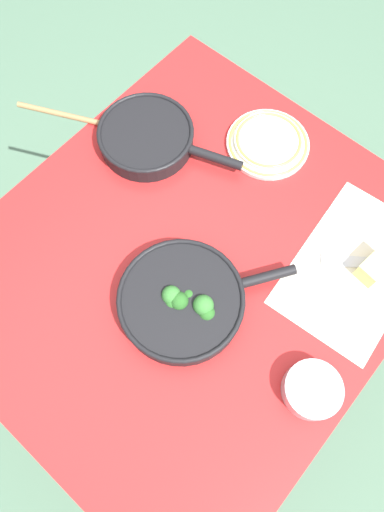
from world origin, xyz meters
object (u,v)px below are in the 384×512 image
object	(u,v)px
dinner_plate_stack	(268,142)
skillet_broccoli	(183,300)
cheese_block	(376,266)
skillet_eggs	(147,137)
wooden_spoon	(102,123)
prep_bowl_steel	(312,390)

from	to	relation	value
dinner_plate_stack	skillet_broccoli	bearing A→B (deg)	-165.94
cheese_block	dinner_plate_stack	distance (m)	0.42
skillet_broccoli	skillet_eggs	xyz separation A→B (m)	(0.27, 0.36, -0.00)
wooden_spoon	cheese_block	distance (m)	0.79
skillet_broccoli	skillet_eggs	distance (m)	0.45
cheese_block	prep_bowl_steel	xyz separation A→B (m)	(-0.32, -0.05, -0.00)
skillet_eggs	wooden_spoon	world-z (taller)	skillet_eggs
skillet_eggs	dinner_plate_stack	distance (m)	0.32
skillet_eggs	wooden_spoon	xyz separation A→B (m)	(-0.04, 0.13, -0.02)
skillet_eggs	prep_bowl_steel	xyz separation A→B (m)	(-0.24, -0.69, -0.00)
wooden_spoon	cheese_block	xyz separation A→B (m)	(0.12, -0.78, 0.02)
skillet_broccoli	skillet_eggs	size ratio (longest dim) A/B	0.99
skillet_broccoli	wooden_spoon	bearing A→B (deg)	98.31
skillet_broccoli	prep_bowl_steel	xyz separation A→B (m)	(0.03, -0.33, -0.01)
wooden_spoon	cheese_block	size ratio (longest dim) A/B	3.95
skillet_broccoli	dinner_plate_stack	size ratio (longest dim) A/B	1.71
skillet_broccoli	wooden_spoon	size ratio (longest dim) A/B	1.02
cheese_block	dinner_plate_stack	bearing A→B (deg)	73.53
cheese_block	dinner_plate_stack	size ratio (longest dim) A/B	0.43
skillet_eggs	prep_bowl_steel	world-z (taller)	skillet_eggs
skillet_broccoli	dinner_plate_stack	bearing A→B (deg)	47.48
skillet_eggs	cheese_block	xyz separation A→B (m)	(0.08, -0.64, -0.00)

